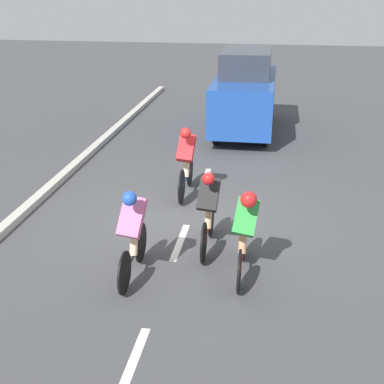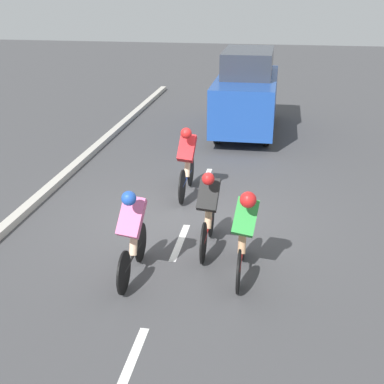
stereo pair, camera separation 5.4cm
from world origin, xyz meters
name	(u,v)px [view 1 (the left image)]	position (x,y,z in m)	size (l,w,h in m)	color
ground_plane	(188,221)	(0.00, 0.00, 0.00)	(60.00, 60.00, 0.00)	#424244
lane_stripe_near	(132,364)	(0.00, 4.08, 0.00)	(0.12, 1.40, 0.01)	white
lane_stripe_mid	(180,242)	(0.00, 0.88, 0.00)	(0.12, 1.40, 0.01)	white
lane_stripe_far	(205,179)	(0.00, -2.32, 0.00)	(0.12, 1.40, 0.01)	white
curb	(7,226)	(3.20, 0.88, 0.07)	(0.20, 26.91, 0.14)	#B7B2A8
cyclist_green	(245,229)	(-1.15, 1.87, 0.80)	(0.40, 1.64, 1.49)	black
cyclist_pink	(132,231)	(0.47, 2.17, 0.80)	(0.40, 1.61, 1.52)	black
cyclist_black	(208,208)	(-0.51, 1.08, 0.76)	(0.36, 1.64, 1.47)	black
cyclist_red	(186,159)	(0.26, -1.28, 0.80)	(0.37, 1.75, 1.53)	black
support_car	(245,92)	(-0.59, -6.62, 1.17)	(1.70, 4.53, 2.36)	black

